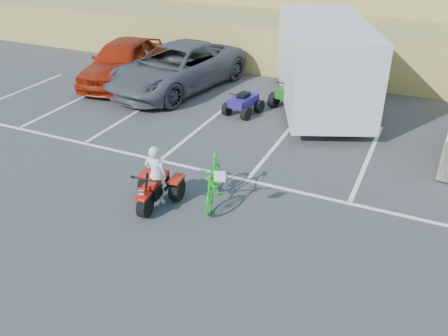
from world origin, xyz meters
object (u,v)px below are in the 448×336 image
at_px(quad_atv_blue, 243,114).
at_px(quad_atv_green, 292,105).
at_px(cargo_trailer, 323,62).
at_px(rider, 156,175).
at_px(grey_pickup, 177,67).
at_px(green_dirt_bike, 214,181).
at_px(red_car, 123,61).
at_px(red_trike_atv, 155,205).

height_order(quad_atv_blue, quad_atv_green, quad_atv_green).
distance_m(cargo_trailer, quad_atv_blue, 3.28).
bearing_deg(cargo_trailer, quad_atv_blue, -164.53).
xyz_separation_m(rider, grey_pickup, (-3.69, 7.48, 0.11)).
bearing_deg(rider, quad_atv_blue, -93.88).
relative_size(green_dirt_bike, grey_pickup, 0.30).
bearing_deg(red_car, cargo_trailer, -6.22).
height_order(red_trike_atv, cargo_trailer, cargo_trailer).
relative_size(red_trike_atv, cargo_trailer, 0.21).
xyz_separation_m(grey_pickup, quad_atv_blue, (3.40, -1.33, -0.87)).
bearing_deg(quad_atv_blue, rider, -76.77).
height_order(red_trike_atv, grey_pickup, grey_pickup).
bearing_deg(green_dirt_bike, red_car, 120.97).
relative_size(green_dirt_bike, cargo_trailer, 0.27).
bearing_deg(grey_pickup, quad_atv_green, 12.55).
xyz_separation_m(rider, green_dirt_bike, (1.24, 0.60, -0.18)).
bearing_deg(green_dirt_bike, quad_atv_green, 75.19).
xyz_separation_m(red_trike_atv, rider, (-0.02, 0.15, 0.75)).
distance_m(rider, grey_pickup, 8.34).
distance_m(rider, green_dirt_bike, 1.39).
bearing_deg(quad_atv_green, green_dirt_bike, -75.50).
relative_size(red_car, cargo_trailer, 0.73).
xyz_separation_m(rider, cargo_trailer, (1.93, 7.90, 0.90)).
relative_size(cargo_trailer, quad_atv_green, 4.60).
relative_size(rider, red_car, 0.29).
xyz_separation_m(red_trike_atv, cargo_trailer, (1.91, 8.05, 1.65)).
height_order(rider, green_dirt_bike, rider).
height_order(green_dirt_bike, quad_atv_green, green_dirt_bike).
xyz_separation_m(rider, quad_atv_blue, (-0.29, 6.15, -0.75)).
height_order(red_car, cargo_trailer, cargo_trailer).
bearing_deg(green_dirt_bike, quad_atv_blue, 88.81).
bearing_deg(cargo_trailer, rider, -126.52).
relative_size(rider, cargo_trailer, 0.21).
distance_m(red_trike_atv, red_car, 9.67).
bearing_deg(red_trike_atv, red_car, 122.77).
bearing_deg(red_trike_atv, rider, 90.00).
relative_size(rider, grey_pickup, 0.24).
relative_size(cargo_trailer, quad_atv_blue, 5.45).
bearing_deg(grey_pickup, red_car, -164.81).
bearing_deg(red_trike_atv, quad_atv_blue, 86.21).
bearing_deg(quad_atv_blue, green_dirt_bike, -64.07).
bearing_deg(red_car, quad_atv_blue, -21.73).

